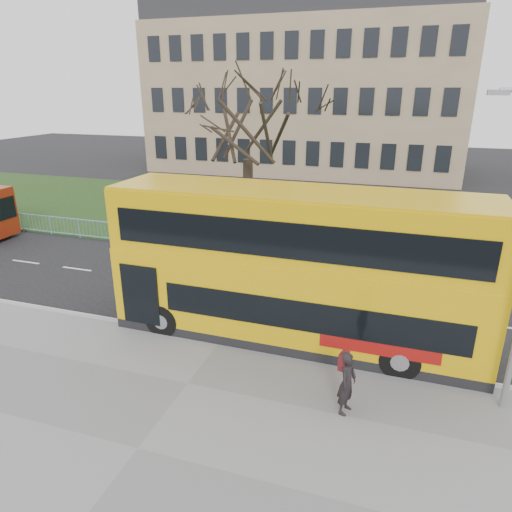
{
  "coord_description": "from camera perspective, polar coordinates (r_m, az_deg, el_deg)",
  "views": [
    {
      "loc": [
        5.22,
        -13.91,
        7.99
      ],
      "look_at": [
        0.39,
        1.0,
        2.23
      ],
      "focal_mm": 32.0,
      "sensor_mm": 36.0,
      "label": 1
    }
  ],
  "objects": [
    {
      "name": "pavement",
      "position": [
        11.89,
        -14.53,
        -22.45
      ],
      "size": [
        80.0,
        10.5,
        0.12
      ],
      "primitive_type": "cube",
      "color": "slate",
      "rests_on": "ground"
    },
    {
      "name": "guard_railing",
      "position": [
        22.44,
        3.47,
        0.76
      ],
      "size": [
        40.0,
        0.12,
        1.1
      ],
      "primitive_type": null,
      "color": "#7EBDE0",
      "rests_on": "ground"
    },
    {
      "name": "kerb",
      "position": [
        15.58,
        -4.32,
        -10.45
      ],
      "size": [
        80.0,
        0.2,
        0.14
      ],
      "primitive_type": "cube",
      "color": "#9B9B9E",
      "rests_on": "ground"
    },
    {
      "name": "civic_building",
      "position": [
        49.98,
        6.5,
        18.9
      ],
      "size": [
        30.0,
        15.0,
        14.0
      ],
      "primitive_type": "cube",
      "color": "#8F755A",
      "rests_on": "ground"
    },
    {
      "name": "grass_verge",
      "position": [
        29.77,
        7.22,
        4.51
      ],
      "size": [
        80.0,
        15.4,
        0.08
      ],
      "primitive_type": "cube",
      "color": "#1C3A15",
      "rests_on": "ground"
    },
    {
      "name": "yellow_bus",
      "position": [
        14.71,
        4.99,
        -1.01
      ],
      "size": [
        12.01,
        2.98,
        5.02
      ],
      "rotation": [
        0.0,
        0.0,
        -0.01
      ],
      "color": "#DCA809",
      "rests_on": "ground"
    },
    {
      "name": "bare_tree",
      "position": [
        25.44,
        -1.04,
        13.83
      ],
      "size": [
        7.15,
        7.15,
        10.21
      ],
      "primitive_type": null,
      "color": "black",
      "rests_on": "grass_verge"
    },
    {
      "name": "ground",
      "position": [
        16.87,
        -2.32,
        -8.12
      ],
      "size": [
        120.0,
        120.0,
        0.0
      ],
      "primitive_type": "plane",
      "color": "black",
      "rests_on": "ground"
    },
    {
      "name": "pedestrian",
      "position": [
        12.21,
        11.3,
        -15.31
      ],
      "size": [
        0.56,
        0.71,
        1.73
      ],
      "primitive_type": "imported",
      "rotation": [
        0.0,
        0.0,
        1.32
      ],
      "color": "black",
      "rests_on": "pavement"
    }
  ]
}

